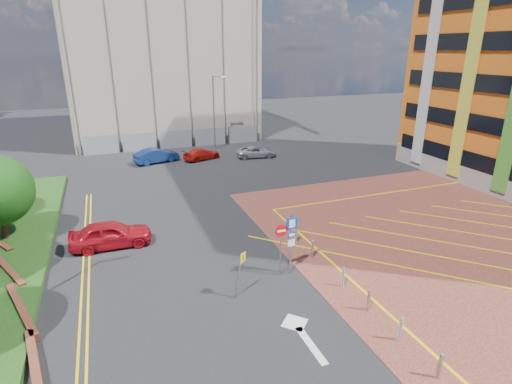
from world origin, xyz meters
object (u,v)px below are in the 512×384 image
car_blue_back (156,156)px  car_red_back (202,154)px  sign_cluster (288,239)px  car_silver_back (256,152)px  warning_sign (240,269)px  car_red_left (111,234)px  lamp_back (215,110)px

car_blue_back → car_red_back: size_ratio=1.11×
sign_cluster → car_silver_back: bearing=73.0°
warning_sign → car_red_left: warning_sign is taller
lamp_back → car_red_left: size_ratio=1.79×
car_red_left → car_blue_back: size_ratio=1.03×
lamp_back → car_red_left: (-11.87, -20.74, -3.60)m
car_red_back → lamp_back: bearing=-52.3°
car_red_back → car_silver_back: 5.61m
car_red_left → car_blue_back: 17.93m
lamp_back → sign_cluster: 27.38m
lamp_back → car_red_back: lamp_back is taller
lamp_back → car_red_back: bearing=-123.0°
lamp_back → car_blue_back: bearing=-153.7°
car_blue_back → warning_sign: bearing=165.1°
sign_cluster → car_red_back: size_ratio=0.82×
car_red_back → car_silver_back: bearing=-120.6°
warning_sign → car_blue_back: 24.60m
car_red_left → car_silver_back: (14.83, 15.72, -0.19)m
car_blue_back → car_silver_back: car_blue_back is taller
sign_cluster → warning_sign: bearing=-159.6°
car_blue_back → car_silver_back: (9.98, -1.54, -0.15)m
car_silver_back → car_red_left: bearing=144.3°
car_red_left → car_silver_back: bearing=-41.9°
lamp_back → warning_sign: (-6.59, -28.06, -2.93)m
sign_cluster → warning_sign: (-2.80, -1.04, -0.52)m
sign_cluster → car_silver_back: 23.05m
sign_cluster → car_red_left: 10.30m
warning_sign → car_silver_back: bearing=67.5°
car_red_left → car_red_back: car_red_left is taller
car_silver_back → lamp_back: bearing=38.2°
sign_cluster → car_blue_back: size_ratio=0.74×
car_silver_back → sign_cluster: bearing=170.6°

